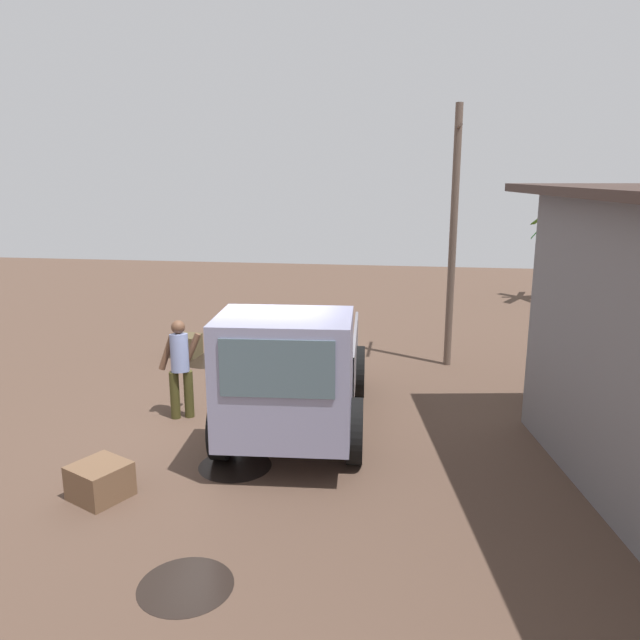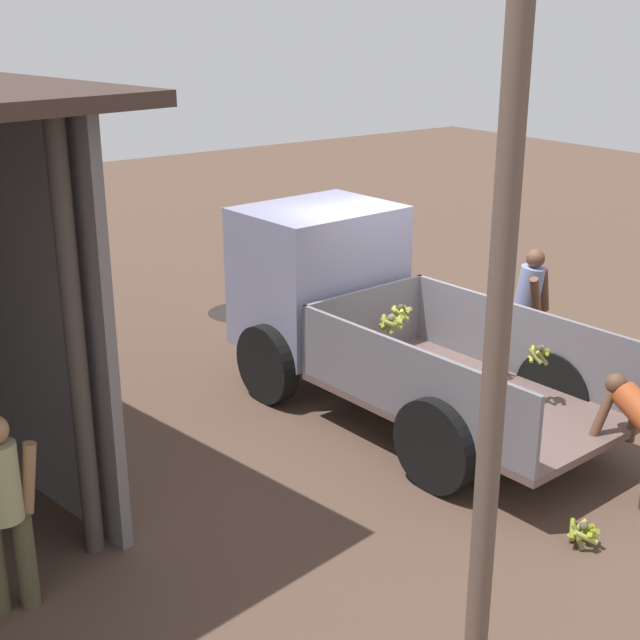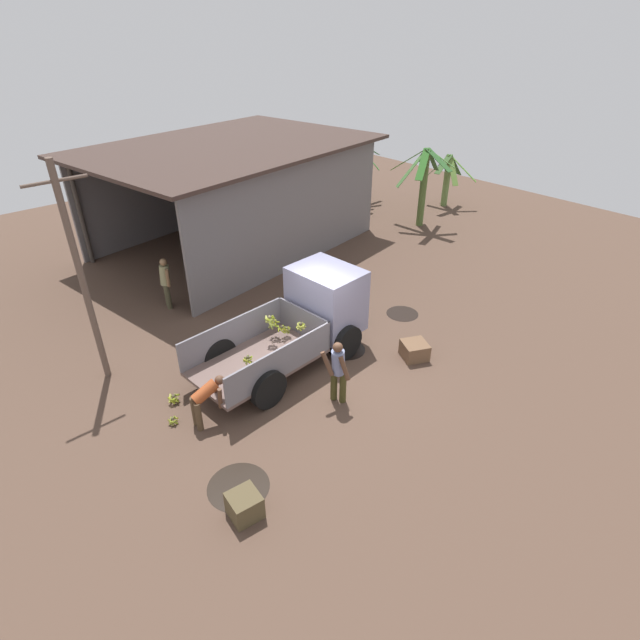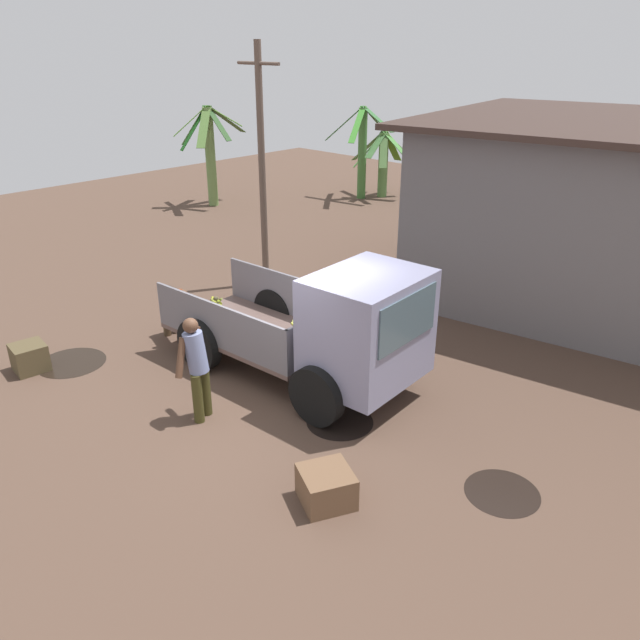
# 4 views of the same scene
# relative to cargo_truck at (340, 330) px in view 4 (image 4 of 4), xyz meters

# --- Properties ---
(ground) EXTENTS (36.00, 36.00, 0.00)m
(ground) POSITION_rel_cargo_truck_xyz_m (-0.58, -0.72, -1.10)
(ground) COLOR brown
(mud_patch_0) EXTENTS (1.18, 1.18, 0.01)m
(mud_patch_0) POSITION_rel_cargo_truck_xyz_m (-4.09, -2.57, -1.10)
(mud_patch_0) COLOR black
(mud_patch_0) RESTS_ON ground
(mud_patch_1) EXTENTS (1.01, 1.01, 0.01)m
(mud_patch_1) POSITION_rel_cargo_truck_xyz_m (0.61, -0.66, -1.10)
(mud_patch_1) COLOR black
(mud_patch_1) RESTS_ON ground
(mud_patch_2) EXTENTS (0.95, 0.95, 0.01)m
(mud_patch_2) POSITION_rel_cargo_truck_xyz_m (3.17, -0.43, -1.10)
(mud_patch_2) COLOR black
(mud_patch_2) RESTS_ON ground
(cargo_truck) EXTENTS (4.74, 2.33, 2.13)m
(cargo_truck) POSITION_rel_cargo_truck_xyz_m (0.00, 0.00, 0.00)
(cargo_truck) COLOR brown
(cargo_truck) RESTS_ON ground
(utility_pole) EXTENTS (1.26, 0.15, 5.25)m
(utility_pole) POSITION_rel_cargo_truck_xyz_m (-4.56, 2.47, 1.63)
(utility_pole) COLOR brown
(utility_pole) RESTS_ON ground
(banana_palm_1) EXTENTS (2.58, 2.02, 2.32)m
(banana_palm_1) POSITION_rel_cargo_truck_xyz_m (-8.23, 11.37, 0.15)
(banana_palm_1) COLOR #5C8A47
(banana_palm_1) RESTS_ON ground
(banana_palm_2) EXTENTS (2.20, 2.55, 3.29)m
(banana_palm_2) POSITION_rel_cargo_truck_xyz_m (-11.61, 6.30, 0.68)
(banana_palm_2) COLOR #6B8B4A
(banana_palm_2) RESTS_ON ground
(banana_palm_6) EXTENTS (2.58, 2.38, 3.18)m
(banana_palm_6) POSITION_rel_cargo_truck_xyz_m (-8.62, 10.66, 0.57)
(banana_palm_6) COLOR #437736
(banana_palm_6) RESTS_ON ground
(person_foreground_visitor) EXTENTS (0.55, 0.68, 1.63)m
(person_foreground_visitor) POSITION_rel_cargo_truck_xyz_m (-1.01, -2.02, -0.20)
(person_foreground_visitor) COLOR #3E3A19
(person_foreground_visitor) RESTS_ON ground
(person_worker_loading) EXTENTS (0.78, 0.58, 1.10)m
(person_worker_loading) POSITION_rel_cargo_truck_xyz_m (-3.59, -0.67, -0.43)
(person_worker_loading) COLOR #4C3925
(person_worker_loading) RESTS_ON ground
(person_bystander_near_shed) EXTENTS (0.42, 0.58, 1.59)m
(person_bystander_near_shed) POSITION_rel_cargo_truck_xyz_m (-1.80, 4.58, -0.22)
(person_bystander_near_shed) COLOR #46432D
(person_bystander_near_shed) RESTS_ON ground
(banana_bunch_on_ground_0) EXTENTS (0.30, 0.29, 0.23)m
(banana_bunch_on_ground_0) POSITION_rel_cargo_truck_xyz_m (-3.84, 0.42, -0.97)
(banana_bunch_on_ground_0) COLOR brown
(banana_bunch_on_ground_0) RESTS_ON ground
(banana_bunch_on_ground_1) EXTENTS (0.22, 0.23, 0.18)m
(banana_bunch_on_ground_1) POSITION_rel_cargo_truck_xyz_m (-4.19, -0.20, -1.01)
(banana_bunch_on_ground_1) COLOR #4A4330
(banana_bunch_on_ground_1) RESTS_ON ground
(wooden_crate_0) EXTENTS (0.60, 0.60, 0.48)m
(wooden_crate_0) POSITION_rel_cargo_truck_xyz_m (-4.34, -3.16, -0.86)
(wooden_crate_0) COLOR brown
(wooden_crate_0) RESTS_ON ground
(wooden_crate_1) EXTENTS (0.83, 0.83, 0.44)m
(wooden_crate_1) POSITION_rel_cargo_truck_xyz_m (1.67, -2.08, -0.88)
(wooden_crate_1) COLOR brown
(wooden_crate_1) RESTS_ON ground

